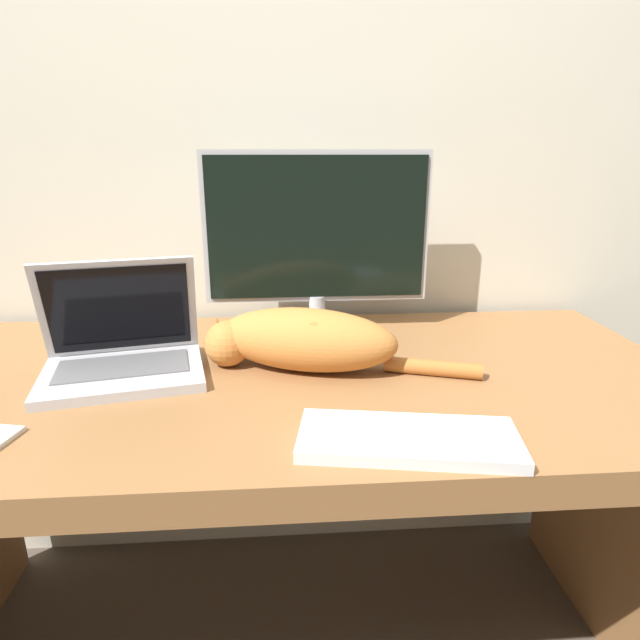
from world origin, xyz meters
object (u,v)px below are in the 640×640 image
laptop (124,352)px  cat (303,339)px  external_keyboard (411,439)px  monitor (319,243)px

laptop → cat: size_ratio=0.62×
laptop → external_keyboard: 0.61m
external_keyboard → monitor: bearing=109.5°
laptop → external_keyboard: laptop is taller
monitor → laptop: monitor is taller
external_keyboard → cat: 0.36m
monitor → cat: 0.30m
monitor → external_keyboard: monitor is taller
external_keyboard → cat: size_ratio=0.63×
cat → monitor: bearing=96.3°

